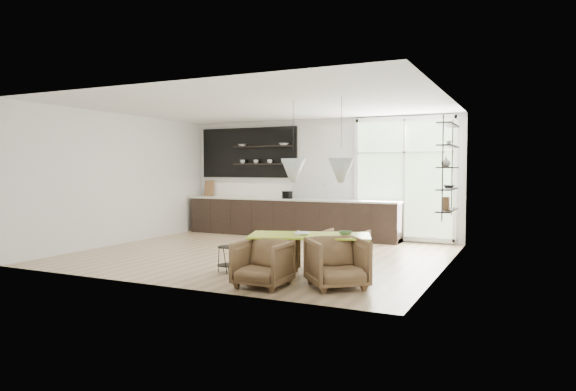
{
  "coord_description": "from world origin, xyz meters",
  "views": [
    {
      "loc": [
        4.79,
        -8.79,
        1.68
      ],
      "look_at": [
        0.32,
        0.6,
        1.14
      ],
      "focal_mm": 32.0,
      "sensor_mm": 36.0,
      "label": 1
    }
  ],
  "objects_px": {
    "armchair_back_right": "(345,250)",
    "armchair_front_left": "(263,264)",
    "dining_table": "(310,238)",
    "armchair_front_right": "(337,263)",
    "wire_stool": "(228,256)",
    "armchair_back_left": "(280,250)"
  },
  "relations": [
    {
      "from": "armchair_back_right",
      "to": "armchair_front_left",
      "type": "distance_m",
      "value": 1.81
    },
    {
      "from": "dining_table",
      "to": "armchair_front_right",
      "type": "relative_size",
      "value": 2.56
    },
    {
      "from": "armchair_front_left",
      "to": "wire_stool",
      "type": "xyz_separation_m",
      "value": [
        -0.99,
        0.64,
        -0.06
      ]
    },
    {
      "from": "armchair_back_left",
      "to": "armchair_back_right",
      "type": "distance_m",
      "value": 1.08
    },
    {
      "from": "dining_table",
      "to": "armchair_front_left",
      "type": "relative_size",
      "value": 2.75
    },
    {
      "from": "armchair_back_left",
      "to": "wire_stool",
      "type": "bearing_deg",
      "value": 19.88
    },
    {
      "from": "dining_table",
      "to": "armchair_front_right",
      "type": "height_order",
      "value": "armchair_front_right"
    },
    {
      "from": "dining_table",
      "to": "wire_stool",
      "type": "relative_size",
      "value": 4.69
    },
    {
      "from": "armchair_back_right",
      "to": "wire_stool",
      "type": "height_order",
      "value": "armchair_back_right"
    },
    {
      "from": "armchair_front_right",
      "to": "wire_stool",
      "type": "relative_size",
      "value": 1.83
    },
    {
      "from": "armchair_front_left",
      "to": "armchair_back_left",
      "type": "bearing_deg",
      "value": 105.11
    },
    {
      "from": "dining_table",
      "to": "armchair_back_right",
      "type": "bearing_deg",
      "value": 53.67
    },
    {
      "from": "armchair_front_right",
      "to": "wire_stool",
      "type": "height_order",
      "value": "armchair_front_right"
    },
    {
      "from": "armchair_front_left",
      "to": "dining_table",
      "type": "bearing_deg",
      "value": 65.6
    },
    {
      "from": "dining_table",
      "to": "armchair_front_left",
      "type": "xyz_separation_m",
      "value": [
        -0.37,
        -0.84,
        -0.29
      ]
    },
    {
      "from": "armchair_back_left",
      "to": "wire_stool",
      "type": "distance_m",
      "value": 0.9
    },
    {
      "from": "armchair_back_left",
      "to": "armchair_front_right",
      "type": "relative_size",
      "value": 0.89
    },
    {
      "from": "armchair_front_left",
      "to": "wire_stool",
      "type": "bearing_deg",
      "value": 146.41
    },
    {
      "from": "armchair_back_left",
      "to": "armchair_front_right",
      "type": "bearing_deg",
      "value": 120.86
    },
    {
      "from": "wire_stool",
      "to": "armchair_front_left",
      "type": "bearing_deg",
      "value": -32.97
    },
    {
      "from": "armchair_front_right",
      "to": "armchair_back_left",
      "type": "bearing_deg",
      "value": 106.29
    },
    {
      "from": "armchair_front_right",
      "to": "wire_stool",
      "type": "bearing_deg",
      "value": 132.57
    }
  ]
}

